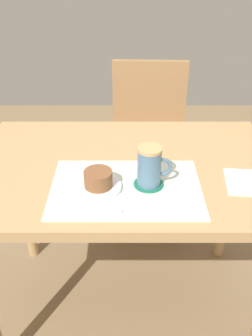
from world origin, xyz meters
TOP-DOWN VIEW (x-y plane):
  - ground_plane at (0.00, 0.00)m, footprint 4.40×4.40m
  - dining_table at (0.00, 0.00)m, footprint 1.05×0.69m
  - wooden_chair at (0.12, 0.65)m, footprint 0.44×0.44m
  - placemat at (-0.00, -0.14)m, footprint 0.47×0.32m
  - pastry_plate at (-0.08, -0.15)m, footprint 0.14×0.14m
  - pastry at (-0.08, -0.15)m, footprint 0.09×0.09m
  - coffee_coaster at (0.07, -0.13)m, footprint 0.09×0.09m
  - coffee_mug at (0.07, -0.13)m, footprint 0.11×0.07m
  - teaspoon at (-0.08, -0.26)m, footprint 0.13×0.02m
  - paper_napkin at (0.39, -0.11)m, footprint 0.17×0.17m

SIDE VIEW (x-z plane):
  - ground_plane at x=0.00m, z-range -0.02..0.00m
  - wooden_chair at x=0.12m, z-range 0.06..0.90m
  - dining_table at x=0.00m, z-range 0.26..0.97m
  - placemat at x=0.00m, z-range 0.71..0.71m
  - paper_napkin at x=0.39m, z-range 0.71..0.71m
  - coffee_coaster at x=0.07m, z-range 0.71..0.72m
  - teaspoon at x=-0.08m, z-range 0.71..0.72m
  - pastry_plate at x=-0.08m, z-range 0.71..0.73m
  - pastry at x=-0.08m, z-range 0.73..0.78m
  - coffee_mug at x=0.07m, z-range 0.72..0.85m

